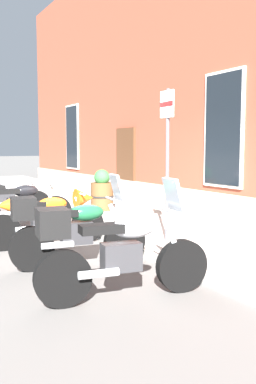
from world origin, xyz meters
name	(u,v)px	position (x,y,z in m)	size (l,w,h in m)	color
ground_plane	(100,239)	(0.00, 0.00, 0.00)	(140.00, 140.00, 0.00)	#565451
sidewalk	(166,228)	(0.00, 1.51, 0.06)	(32.34, 3.01, 0.13)	gray
motorcycle_white_sport	(10,196)	(-3.02, -0.92, 0.56)	(0.62, 2.05, 1.02)	black
motorcycle_black_naked	(22,206)	(-1.56, -1.04, 0.50)	(0.62, 2.17, 1.01)	black
motorcycle_orange_sport	(52,215)	(0.06, -0.96, 0.54)	(0.62, 2.13, 0.98)	black
motorcycle_green_touring	(72,229)	(1.52, -1.16, 0.55)	(0.70, 2.00, 1.33)	black
motorcycle_silver_touring	(116,251)	(3.01, -1.23, 0.57)	(0.72, 2.06, 1.37)	black
parking_sign	(167,144)	(1.25, 0.66, 1.77)	(0.36, 0.07, 2.55)	#4C4C51
barrel_planter	(102,192)	(-2.56, 1.29, 0.57)	(0.60, 0.60, 1.03)	brown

